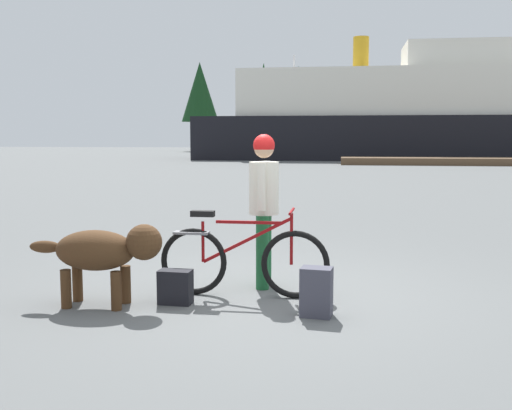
{
  "coord_description": "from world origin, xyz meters",
  "views": [
    {
      "loc": [
        0.73,
        -6.03,
        1.63
      ],
      "look_at": [
        -0.26,
        0.76,
        0.84
      ],
      "focal_mm": 42.16,
      "sensor_mm": 36.0,
      "label": 1
    }
  ],
  "objects_px": {
    "bicycle": "(242,260)",
    "person_cyclist": "(264,197)",
    "handbag_pannier": "(175,287)",
    "sailboat_moored": "(293,152)",
    "dog": "(104,251)",
    "ferry_boat": "(413,117)",
    "backpack": "(316,292)"
  },
  "relations": [
    {
      "from": "bicycle",
      "to": "sailboat_moored",
      "type": "distance_m",
      "value": 37.85
    },
    {
      "from": "person_cyclist",
      "to": "sailboat_moored",
      "type": "height_order",
      "value": "sailboat_moored"
    },
    {
      "from": "backpack",
      "to": "bicycle",
      "type": "bearing_deg",
      "value": 143.45
    },
    {
      "from": "person_cyclist",
      "to": "ferry_boat",
      "type": "xyz_separation_m",
      "value": [
        5.68,
        37.47,
        2.01
      ]
    },
    {
      "from": "dog",
      "to": "bicycle",
      "type": "bearing_deg",
      "value": 22.95
    },
    {
      "from": "dog",
      "to": "ferry_boat",
      "type": "relative_size",
      "value": 0.04
    },
    {
      "from": "person_cyclist",
      "to": "backpack",
      "type": "bearing_deg",
      "value": -58.69
    },
    {
      "from": "bicycle",
      "to": "handbag_pannier",
      "type": "bearing_deg",
      "value": -148.87
    },
    {
      "from": "bicycle",
      "to": "dog",
      "type": "xyz_separation_m",
      "value": [
        -1.26,
        -0.53,
        0.16
      ]
    },
    {
      "from": "ferry_boat",
      "to": "bicycle",
      "type": "bearing_deg",
      "value": -98.76
    },
    {
      "from": "backpack",
      "to": "sailboat_moored",
      "type": "distance_m",
      "value": 38.49
    },
    {
      "from": "dog",
      "to": "sailboat_moored",
      "type": "distance_m",
      "value": 38.32
    },
    {
      "from": "backpack",
      "to": "ferry_boat",
      "type": "bearing_deg",
      "value": 82.51
    },
    {
      "from": "ferry_boat",
      "to": "sailboat_moored",
      "type": "distance_m",
      "value": 8.79
    },
    {
      "from": "backpack",
      "to": "handbag_pannier",
      "type": "xyz_separation_m",
      "value": [
        -1.38,
        0.21,
        -0.06
      ]
    },
    {
      "from": "person_cyclist",
      "to": "handbag_pannier",
      "type": "distance_m",
      "value": 1.38
    },
    {
      "from": "sailboat_moored",
      "to": "dog",
      "type": "bearing_deg",
      "value": -88.01
    },
    {
      "from": "ferry_boat",
      "to": "sailboat_moored",
      "type": "xyz_separation_m",
      "value": [
        -8.43,
        -0.14,
        -2.5
      ]
    },
    {
      "from": "person_cyclist",
      "to": "bicycle",
      "type": "bearing_deg",
      "value": -110.57
    },
    {
      "from": "bicycle",
      "to": "sailboat_moored",
      "type": "bearing_deg",
      "value": 93.92
    },
    {
      "from": "bicycle",
      "to": "dog",
      "type": "relative_size",
      "value": 1.31
    },
    {
      "from": "bicycle",
      "to": "handbag_pannier",
      "type": "distance_m",
      "value": 0.74
    },
    {
      "from": "person_cyclist",
      "to": "sailboat_moored",
      "type": "relative_size",
      "value": 0.22
    },
    {
      "from": "backpack",
      "to": "person_cyclist",
      "type": "bearing_deg",
      "value": 121.31
    },
    {
      "from": "dog",
      "to": "ferry_boat",
      "type": "distance_m",
      "value": 39.16
    },
    {
      "from": "bicycle",
      "to": "ferry_boat",
      "type": "relative_size",
      "value": 0.06
    },
    {
      "from": "bicycle",
      "to": "ferry_boat",
      "type": "distance_m",
      "value": 38.44
    },
    {
      "from": "handbag_pannier",
      "to": "sailboat_moored",
      "type": "height_order",
      "value": "sailboat_moored"
    },
    {
      "from": "bicycle",
      "to": "sailboat_moored",
      "type": "xyz_separation_m",
      "value": [
        -2.59,
        37.76,
        0.12
      ]
    },
    {
      "from": "person_cyclist",
      "to": "dog",
      "type": "xyz_separation_m",
      "value": [
        -1.42,
        -0.97,
        -0.45
      ]
    },
    {
      "from": "bicycle",
      "to": "person_cyclist",
      "type": "distance_m",
      "value": 0.77
    },
    {
      "from": "handbag_pannier",
      "to": "dog",
      "type": "bearing_deg",
      "value": -165.59
    }
  ]
}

